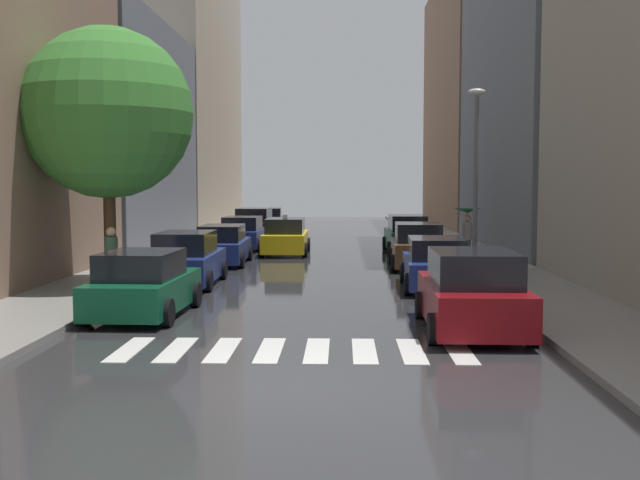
# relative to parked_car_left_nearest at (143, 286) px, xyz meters

# --- Properties ---
(ground_plane) EXTENTS (28.00, 72.00, 0.04)m
(ground_plane) POSITION_rel_parked_car_left_nearest_xyz_m (3.84, 17.58, -0.76)
(ground_plane) COLOR #2F2F31
(sidewalk_left) EXTENTS (3.00, 72.00, 0.15)m
(sidewalk_left) POSITION_rel_parked_car_left_nearest_xyz_m (-2.66, 17.58, -0.67)
(sidewalk_left) COLOR gray
(sidewalk_left) RESTS_ON ground
(sidewalk_right) EXTENTS (3.00, 72.00, 0.15)m
(sidewalk_right) POSITION_rel_parked_car_left_nearest_xyz_m (10.34, 17.58, -0.67)
(sidewalk_right) COLOR gray
(sidewalk_right) RESTS_ON ground
(crosswalk_stripes) EXTENTS (6.75, 2.20, 0.01)m
(crosswalk_stripes) POSITION_rel_parked_car_left_nearest_xyz_m (3.84, -3.64, -0.74)
(crosswalk_stripes) COLOR silver
(crosswalk_stripes) RESTS_ON ground
(building_left_mid) EXTENTS (6.00, 15.26, 11.30)m
(building_left_mid) POSITION_rel_parked_car_left_nearest_xyz_m (-7.16, 20.81, 4.91)
(building_left_mid) COLOR slate
(building_left_mid) RESTS_ON ground
(building_left_far) EXTENTS (6.00, 20.73, 22.24)m
(building_left_far) POSITION_rel_parked_car_left_nearest_xyz_m (-7.16, 39.23, 10.38)
(building_left_far) COLOR #B2A38C
(building_left_far) RESTS_ON ground
(building_right_far) EXTENTS (6.00, 20.18, 18.23)m
(building_right_far) POSITION_rel_parked_car_left_nearest_xyz_m (14.84, 38.84, 8.37)
(building_right_far) COLOR #8C6B56
(building_right_far) RESTS_ON ground
(parked_car_left_nearest) EXTENTS (2.20, 4.21, 1.58)m
(parked_car_left_nearest) POSITION_rel_parked_car_left_nearest_xyz_m (0.00, 0.00, 0.00)
(parked_car_left_nearest) COLOR #0C4C2D
(parked_car_left_nearest) RESTS_ON ground
(parked_car_left_second) EXTENTS (2.04, 4.43, 1.69)m
(parked_car_left_second) POSITION_rel_parked_car_left_nearest_xyz_m (-0.08, 5.50, 0.04)
(parked_car_left_second) COLOR navy
(parked_car_left_second) RESTS_ON ground
(parked_car_left_third) EXTENTS (2.06, 4.48, 1.55)m
(parked_car_left_third) POSITION_rel_parked_car_left_nearest_xyz_m (0.07, 11.67, -0.01)
(parked_car_left_third) COLOR navy
(parked_car_left_third) RESTS_ON ground
(parked_car_left_fourth) EXTENTS (2.15, 4.28, 1.59)m
(parked_car_left_fourth) POSITION_rel_parked_car_left_nearest_xyz_m (-0.00, 18.39, 0.01)
(parked_car_left_fourth) COLOR navy
(parked_car_left_fourth) RESTS_ON ground
(parked_car_left_fifth) EXTENTS (2.27, 4.67, 1.80)m
(parked_car_left_fifth) POSITION_rel_parked_car_left_nearest_xyz_m (-0.12, 24.28, 0.09)
(parked_car_left_fifth) COLOR maroon
(parked_car_left_fifth) RESTS_ON ground
(parked_car_left_sixth) EXTENTS (2.21, 4.36, 1.60)m
(parked_car_left_sixth) POSITION_rel_parked_car_left_nearest_xyz_m (0.06, 30.51, 0.01)
(parked_car_left_sixth) COLOR #0C4C2D
(parked_car_left_sixth) RESTS_ON ground
(parked_car_right_nearest) EXTENTS (2.21, 4.52, 1.76)m
(parked_car_right_nearest) POSITION_rel_parked_car_left_nearest_xyz_m (7.56, -1.64, 0.07)
(parked_car_right_nearest) COLOR maroon
(parked_car_right_nearest) RESTS_ON ground
(parked_car_right_second) EXTENTS (2.12, 4.42, 1.56)m
(parked_car_right_second) POSITION_rel_parked_car_left_nearest_xyz_m (7.58, 4.94, -0.01)
(parked_car_right_second) COLOR navy
(parked_car_right_second) RESTS_ON ground
(parked_car_right_third) EXTENTS (2.19, 4.36, 1.70)m
(parked_car_right_third) POSITION_rel_parked_car_left_nearest_xyz_m (7.60, 10.55, 0.05)
(parked_car_right_third) COLOR brown
(parked_car_right_third) RESTS_ON ground
(parked_car_right_fourth) EXTENTS (2.05, 4.56, 1.73)m
(parked_car_right_fourth) POSITION_rel_parked_car_left_nearest_xyz_m (7.73, 16.79, 0.06)
(parked_car_right_fourth) COLOR #0C4C2D
(parked_car_right_fourth) RESTS_ON ground
(taxi_midroad) EXTENTS (2.08, 4.54, 1.81)m
(taxi_midroad) POSITION_rel_parked_car_left_nearest_xyz_m (2.23, 15.90, 0.02)
(taxi_midroad) COLOR yellow
(taxi_midroad) RESTS_ON ground
(pedestrian_foreground) EXTENTS (0.36, 0.36, 1.82)m
(pedestrian_foreground) POSITION_rel_parked_car_left_nearest_xyz_m (-1.66, 2.94, 0.37)
(pedestrian_foreground) COLOR navy
(pedestrian_foreground) RESTS_ON sidewalk_left
(pedestrian_near_tree) EXTENTS (1.08, 1.08, 2.09)m
(pedestrian_near_tree) POSITION_rel_parked_car_left_nearest_xyz_m (9.57, 11.34, 0.95)
(pedestrian_near_tree) COLOR #38513D
(pedestrian_near_tree) RESTS_ON sidewalk_right
(street_tree_left) EXTENTS (5.07, 5.07, 7.64)m
(street_tree_left) POSITION_rel_parked_car_left_nearest_xyz_m (-2.20, 4.60, 4.50)
(street_tree_left) COLOR #513823
(street_tree_left) RESTS_ON sidewalk_left
(lamp_post_right) EXTENTS (0.60, 0.28, 6.29)m
(lamp_post_right) POSITION_rel_parked_car_left_nearest_xyz_m (9.39, 8.62, 3.07)
(lamp_post_right) COLOR #595B60
(lamp_post_right) RESTS_ON sidewalk_right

